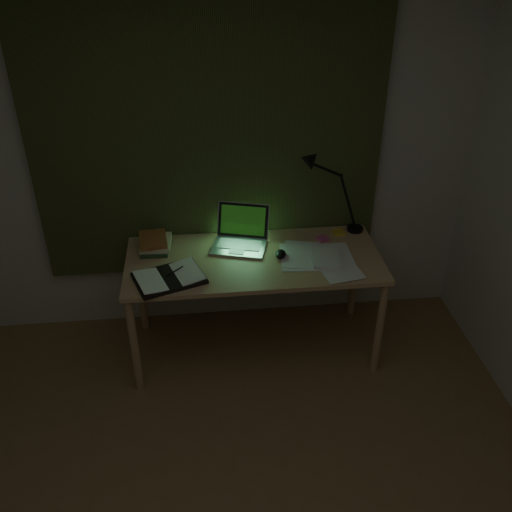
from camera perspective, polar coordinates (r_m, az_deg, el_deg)
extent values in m
cube|color=beige|center=(3.70, -4.73, 9.97)|extent=(3.50, 0.00, 2.50)
cube|color=#30381C|center=(3.59, -4.85, 12.69)|extent=(2.20, 0.06, 2.00)
ellipsoid|color=black|center=(3.57, 2.48, 0.19)|extent=(0.09, 0.12, 0.04)
cube|color=gold|center=(3.87, 8.27, 2.35)|extent=(0.09, 0.09, 0.02)
cube|color=#D0518D|center=(3.78, 6.67, 1.72)|extent=(0.09, 0.09, 0.02)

